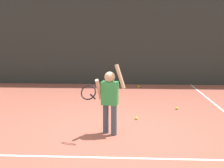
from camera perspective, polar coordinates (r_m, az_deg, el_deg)
ground_plane at (r=5.52m, az=-0.17°, el=-9.73°), size 20.00×20.00×0.00m
court_line_baseline at (r=4.45m, az=-0.97°, el=-14.94°), size 9.00×0.05×0.00m
back_fence_windscreen at (r=10.26m, az=1.31°, el=10.26°), size 12.90×0.08×3.72m
fence_post_1 at (r=10.87m, az=-15.79°, el=10.29°), size 0.09×0.09×3.87m
fence_post_2 at (r=10.32m, az=1.33°, el=10.68°), size 0.09×0.09×3.87m
fence_post_3 at (r=10.72m, az=18.69°, el=10.13°), size 0.09×0.09×3.87m
tennis_player at (r=5.17m, az=-0.65°, el=-2.72°), size 0.82×0.57×1.35m
tennis_ball_0 at (r=7.20m, az=13.20°, el=-4.88°), size 0.07×0.07×0.07m
tennis_ball_3 at (r=9.82m, az=5.54°, el=-0.53°), size 0.07×0.07×0.07m
tennis_ball_4 at (r=6.24m, az=5.05°, el=-7.03°), size 0.07×0.07×0.07m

